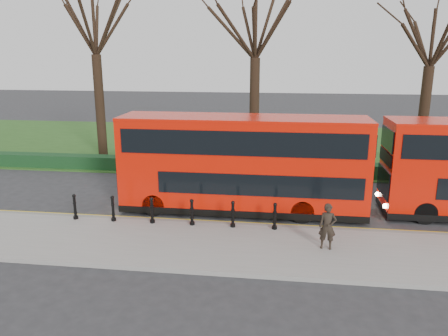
# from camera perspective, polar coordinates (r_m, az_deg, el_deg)

# --- Properties ---
(ground) EXTENTS (120.00, 120.00, 0.00)m
(ground) POSITION_cam_1_polar(r_m,az_deg,el_deg) (18.63, -4.42, -6.21)
(ground) COLOR #28282B
(ground) RESTS_ON ground
(pavement) EXTENTS (60.00, 4.00, 0.15)m
(pavement) POSITION_cam_1_polar(r_m,az_deg,el_deg) (15.91, -6.67, -9.77)
(pavement) COLOR gray
(pavement) RESTS_ON ground
(kerb) EXTENTS (60.00, 0.25, 0.16)m
(kerb) POSITION_cam_1_polar(r_m,az_deg,el_deg) (17.69, -5.09, -7.13)
(kerb) COLOR slate
(kerb) RESTS_ON ground
(grass_verge) EXTENTS (60.00, 18.00, 0.06)m
(grass_verge) POSITION_cam_1_polar(r_m,az_deg,el_deg) (32.89, 0.96, 3.14)
(grass_verge) COLOR #234A18
(grass_verge) RESTS_ON ground
(hedge) EXTENTS (60.00, 0.90, 0.80)m
(hedge) POSITION_cam_1_polar(r_m,az_deg,el_deg) (24.89, -1.22, 0.21)
(hedge) COLOR black
(hedge) RESTS_ON ground
(yellow_line_outer) EXTENTS (60.00, 0.10, 0.01)m
(yellow_line_outer) POSITION_cam_1_polar(r_m,az_deg,el_deg) (17.99, -4.88, -6.98)
(yellow_line_outer) COLOR yellow
(yellow_line_outer) RESTS_ON ground
(yellow_line_inner) EXTENTS (60.00, 0.10, 0.01)m
(yellow_line_inner) POSITION_cam_1_polar(r_m,az_deg,el_deg) (18.17, -4.74, -6.75)
(yellow_line_inner) COLOR yellow
(yellow_line_inner) RESTS_ON ground
(tree_left) EXTENTS (7.66, 7.66, 11.97)m
(tree_left) POSITION_cam_1_polar(r_m,az_deg,el_deg) (29.50, -16.67, 18.17)
(tree_left) COLOR black
(tree_left) RESTS_ON ground
(tree_mid) EXTENTS (7.44, 7.44, 11.62)m
(tree_mid) POSITION_cam_1_polar(r_m,az_deg,el_deg) (27.11, 4.18, 18.52)
(tree_mid) COLOR black
(tree_mid) RESTS_ON ground
(tree_right) EXTENTS (6.91, 6.91, 10.80)m
(tree_right) POSITION_cam_1_polar(r_m,az_deg,el_deg) (28.27, 25.67, 15.79)
(tree_right) COLOR black
(tree_right) RESTS_ON ground
(bollard_row) EXTENTS (8.16, 0.15, 1.00)m
(bollard_row) POSITION_cam_1_polar(r_m,az_deg,el_deg) (17.27, -6.83, -5.69)
(bollard_row) COLOR black
(bollard_row) RESTS_ON pavement
(bus_lead) EXTENTS (10.34, 2.38, 4.11)m
(bus_lead) POSITION_cam_1_polar(r_m,az_deg,el_deg) (18.49, 2.44, 0.41)
(bus_lead) COLOR red
(bus_lead) RESTS_ON ground
(pedestrian) EXTENTS (0.62, 0.44, 1.60)m
(pedestrian) POSITION_cam_1_polar(r_m,az_deg,el_deg) (15.36, 13.37, -7.44)
(pedestrian) COLOR black
(pedestrian) RESTS_ON pavement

